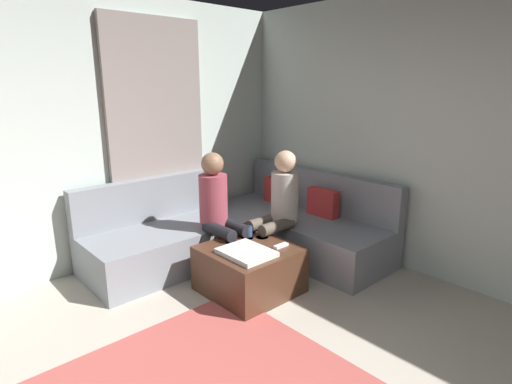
% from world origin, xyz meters
% --- Properties ---
extents(wall_back, '(6.00, 0.12, 2.70)m').
position_xyz_m(wall_back, '(0.00, 2.94, 1.35)').
color(wall_back, silver).
rests_on(wall_back, ground_plane).
extents(wall_left, '(0.12, 6.00, 2.70)m').
position_xyz_m(wall_left, '(-2.94, 0.00, 1.35)').
color(wall_left, silver).
rests_on(wall_left, ground_plane).
extents(curtain_panel, '(0.06, 1.10, 2.50)m').
position_xyz_m(curtain_panel, '(-2.84, 1.30, 1.25)').
color(curtain_panel, gray).
rests_on(curtain_panel, ground_plane).
extents(sectional_couch, '(2.10, 2.55, 0.87)m').
position_xyz_m(sectional_couch, '(-2.08, 1.88, 0.28)').
color(sectional_couch, gray).
rests_on(sectional_couch, ground_plane).
extents(ottoman, '(0.76, 0.76, 0.42)m').
position_xyz_m(ottoman, '(-1.44, 1.37, 0.21)').
color(ottoman, '#4C2D1E').
rests_on(ottoman, ground_plane).
extents(folded_blanket, '(0.44, 0.36, 0.04)m').
position_xyz_m(folded_blanket, '(-1.34, 1.25, 0.44)').
color(folded_blanket, white).
rests_on(folded_blanket, ottoman).
extents(coffee_mug, '(0.08, 0.08, 0.10)m').
position_xyz_m(coffee_mug, '(-1.66, 1.55, 0.47)').
color(coffee_mug, '#334C72').
rests_on(coffee_mug, ottoman).
extents(game_remote, '(0.05, 0.15, 0.02)m').
position_xyz_m(game_remote, '(-1.26, 1.59, 0.43)').
color(game_remote, white).
rests_on(game_remote, ottoman).
extents(person_on_couch_back, '(0.30, 0.60, 1.20)m').
position_xyz_m(person_on_couch_back, '(-1.64, 1.93, 0.66)').
color(person_on_couch_back, brown).
rests_on(person_on_couch_back, ground_plane).
extents(person_on_couch_side, '(0.60, 0.30, 1.20)m').
position_xyz_m(person_on_couch_side, '(-1.93, 1.43, 0.66)').
color(person_on_couch_side, black).
rests_on(person_on_couch_side, ground_plane).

